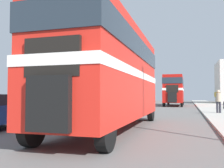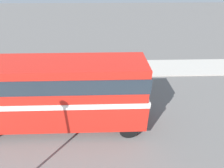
{
  "view_description": "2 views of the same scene",
  "coord_description": "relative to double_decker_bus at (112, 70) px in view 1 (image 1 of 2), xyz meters",
  "views": [
    {
      "loc": [
        3.91,
        -10.02,
        1.42
      ],
      "look_at": [
        0.86,
        0.08,
        1.91
      ],
      "focal_mm": 40.0,
      "sensor_mm": 36.0,
      "label": 1
    },
    {
      "loc": [
        8.86,
        2.9,
        7.74
      ],
      "look_at": [
        0.0,
        3.18,
        2.34
      ],
      "focal_mm": 28.0,
      "sensor_mm": 36.0,
      "label": 2
    }
  ],
  "objects": [
    {
      "name": "church_tower",
      "position": [
        -16.16,
        48.67,
        12.83
      ],
      "size": [
        4.51,
        4.51,
        30.02
      ],
      "color": "gray",
      "rests_on": "ground_plane"
    },
    {
      "name": "pedestrian_walking",
      "position": [
        5.29,
        10.17,
        -1.41
      ],
      "size": [
        0.35,
        0.35,
        1.72
      ],
      "color": "#282833",
      "rests_on": "sidewalk_right"
    },
    {
      "name": "ground_plane",
      "position": [
        -0.86,
        -0.05,
        -2.5
      ],
      "size": [
        120.0,
        120.0,
        0.0
      ],
      "primitive_type": "plane",
      "color": "slate"
    },
    {
      "name": "bus_distant",
      "position": [
        1.3,
        25.64,
        -0.09
      ],
      "size": [
        2.45,
        9.45,
        4.03
      ],
      "color": "#B2140F",
      "rests_on": "ground_plane"
    },
    {
      "name": "double_decker_bus",
      "position": [
        0.0,
        0.0,
        0.0
      ],
      "size": [
        2.46,
        10.1,
        4.2
      ],
      "color": "red",
      "rests_on": "ground_plane"
    }
  ]
}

